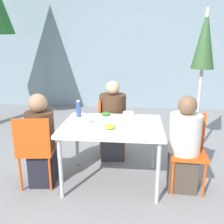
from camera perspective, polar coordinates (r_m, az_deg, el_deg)
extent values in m
plane|color=gray|center=(3.24, 0.00, -15.56)|extent=(24.00, 24.00, 0.00)
cube|color=gray|center=(6.49, 3.39, 14.22)|extent=(10.00, 0.20, 3.00)
cube|color=white|center=(2.92, 0.00, -3.21)|extent=(1.17, 0.88, 0.04)
cylinder|color=#B7B7B7|center=(2.83, -11.65, -12.53)|extent=(0.04, 0.04, 0.71)
cylinder|color=#B7B7B7|center=(2.73, 10.48, -13.64)|extent=(0.04, 0.04, 0.71)
cylinder|color=#B7B7B7|center=(3.49, -8.00, -6.71)|extent=(0.04, 0.04, 0.71)
cylinder|color=#B7B7B7|center=(3.41, 9.51, -7.36)|extent=(0.04, 0.04, 0.71)
cube|color=#E54C14|center=(3.14, -16.66, -8.22)|extent=(0.45, 0.45, 0.04)
cube|color=#E54C14|center=(2.89, -17.92, -5.51)|extent=(0.40, 0.09, 0.42)
cylinder|color=#E54C14|center=(3.43, -18.41, -10.52)|extent=(0.03, 0.03, 0.42)
cylinder|color=#E54C14|center=(3.34, -12.73, -10.74)|extent=(0.03, 0.03, 0.42)
cylinder|color=#E54C14|center=(3.14, -20.19, -13.24)|extent=(0.03, 0.03, 0.42)
cylinder|color=#E54C14|center=(3.05, -13.96, -13.58)|extent=(0.03, 0.03, 0.42)
cube|color=black|center=(3.21, -15.47, -11.70)|extent=(0.33, 0.33, 0.46)
cylinder|color=#472D1E|center=(3.04, -16.10, -4.05)|extent=(0.33, 0.33, 0.45)
sphere|color=#9E7556|center=(2.94, -16.59, 2.00)|extent=(0.21, 0.21, 0.21)
cube|color=#E54C14|center=(3.04, 16.95, -9.08)|extent=(0.42, 0.42, 0.04)
cube|color=#E54C14|center=(3.12, 16.85, -3.84)|extent=(0.40, 0.06, 0.42)
cylinder|color=#E54C14|center=(3.02, 20.32, -14.47)|extent=(0.03, 0.03, 0.42)
cylinder|color=#E54C14|center=(2.97, 13.68, -14.45)|extent=(0.03, 0.03, 0.42)
cylinder|color=#E54C14|center=(3.31, 19.19, -11.54)|extent=(0.03, 0.03, 0.42)
cylinder|color=#E54C14|center=(3.27, 13.21, -11.45)|extent=(0.03, 0.03, 0.42)
cube|color=#473D33|center=(3.12, 15.70, -12.59)|extent=(0.34, 0.34, 0.46)
cylinder|color=beige|center=(2.94, 16.37, -4.74)|extent=(0.36, 0.36, 0.45)
sphere|color=brown|center=(2.84, 16.88, 1.47)|extent=(0.21, 0.21, 0.21)
cube|color=#E54C14|center=(3.72, 0.17, -3.68)|extent=(0.43, 0.43, 0.04)
cube|color=#E54C14|center=(3.65, -2.68, -0.26)|extent=(0.07, 0.40, 0.42)
cylinder|color=#E54C14|center=(3.96, 2.67, -6.02)|extent=(0.03, 0.03, 0.42)
cylinder|color=#E54C14|center=(3.65, 2.83, -8.02)|extent=(0.03, 0.03, 0.42)
cylinder|color=#E54C14|center=(3.96, -2.27, -5.99)|extent=(0.03, 0.03, 0.42)
cylinder|color=#E54C14|center=(3.65, -2.56, -7.98)|extent=(0.03, 0.03, 0.42)
cube|color=#383842|center=(3.75, 0.16, -6.99)|extent=(0.37, 0.37, 0.46)
cylinder|color=#472D1E|center=(3.59, 0.17, 0.11)|extent=(0.38, 0.38, 0.50)
sphere|color=tan|center=(3.51, 0.17, 5.58)|extent=(0.20, 0.20, 0.20)
cylinder|color=#333333|center=(4.00, 18.10, -9.55)|extent=(0.36, 0.36, 0.05)
cylinder|color=#BCBCBC|center=(3.69, 19.46, 5.03)|extent=(0.04, 0.04, 2.10)
cone|color=#2D5128|center=(3.63, 20.45, 15.35)|extent=(0.30, 0.30, 0.78)
cylinder|color=white|center=(2.73, -0.52, -3.97)|extent=(0.23, 0.23, 0.01)
ellipsoid|color=gold|center=(2.72, -0.53, -3.34)|extent=(0.13, 0.13, 0.05)
cylinder|color=white|center=(3.22, -1.44, -0.89)|extent=(0.21, 0.21, 0.01)
ellipsoid|color=#33702D|center=(3.21, -1.44, -0.38)|extent=(0.11, 0.11, 0.05)
cylinder|color=#334C8E|center=(3.21, -7.67, 0.63)|extent=(0.06, 0.06, 0.20)
cylinder|color=white|center=(3.18, -7.74, 2.49)|extent=(0.04, 0.04, 0.02)
cylinder|color=silver|center=(2.94, -5.82, -1.70)|extent=(0.08, 0.08, 0.11)
cylinder|color=white|center=(3.20, 3.75, -0.58)|extent=(0.15, 0.15, 0.06)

